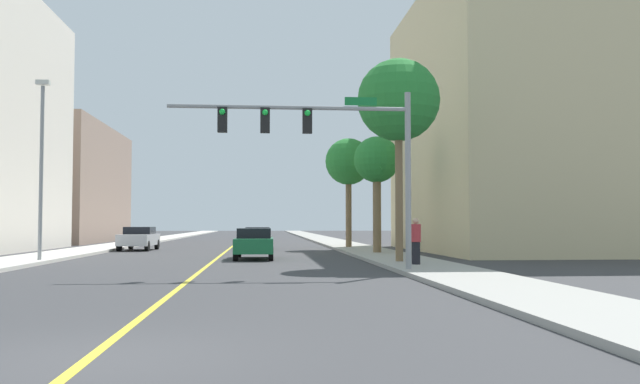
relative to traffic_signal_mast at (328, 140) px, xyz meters
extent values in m
plane|color=#38383A|center=(-4.38, 28.36, -4.52)|extent=(192.00, 192.00, 0.00)
cube|color=beige|center=(-12.60, 28.36, -4.45)|extent=(3.02, 168.00, 0.15)
cube|color=#9E9B93|center=(3.85, 28.36, -4.45)|extent=(3.02, 168.00, 0.15)
cube|color=yellow|center=(-4.38, 28.36, -4.52)|extent=(0.16, 144.00, 0.01)
cube|color=gray|center=(-22.64, 39.03, 0.67)|extent=(13.35, 19.61, 10.38)
cube|color=beige|center=(13.77, 16.56, 3.23)|extent=(13.13, 18.49, 15.51)
cylinder|color=gray|center=(2.74, 0.01, -1.36)|extent=(0.20, 0.20, 6.03)
cylinder|color=gray|center=(-1.32, 0.01, 1.07)|extent=(8.12, 0.14, 0.14)
cube|color=black|center=(-0.71, 0.01, 0.62)|extent=(0.32, 0.24, 0.84)
sphere|color=green|center=(-0.71, -0.13, 0.87)|extent=(0.20, 0.20, 0.20)
cube|color=black|center=(-2.13, 0.01, 0.62)|extent=(0.32, 0.24, 0.84)
sphere|color=green|center=(-2.13, -0.13, 0.87)|extent=(0.20, 0.20, 0.20)
cube|color=black|center=(-3.55, 0.01, 0.62)|extent=(0.32, 0.24, 0.84)
sphere|color=green|center=(-3.55, -0.13, 0.87)|extent=(0.20, 0.20, 0.20)
cube|color=#147233|center=(1.12, 0.01, 1.32)|extent=(1.10, 0.04, 0.28)
cylinder|color=gray|center=(-11.59, 6.82, -0.67)|extent=(0.16, 0.16, 7.41)
cube|color=beige|center=(-11.59, 6.82, 3.19)|extent=(0.56, 0.28, 0.20)
cylinder|color=brown|center=(3.34, 4.41, -1.07)|extent=(0.31, 0.31, 6.60)
sphere|color=#287F33|center=(3.34, 4.41, 2.23)|extent=(3.39, 3.39, 3.39)
cone|color=#287F33|center=(4.35, 4.54, 2.03)|extent=(0.62, 1.73, 1.52)
cone|color=#287F33|center=(3.58, 5.40, 2.03)|extent=(1.75, 0.81, 1.63)
cone|color=#287F33|center=(2.47, 4.92, 2.03)|extent=(1.12, 1.61, 1.81)
cone|color=#287F33|center=(2.45, 3.92, 2.03)|extent=(1.03, 1.55, 1.43)
cone|color=#287F33|center=(3.80, 3.50, 2.03)|extent=(1.33, 0.91, 1.64)
cylinder|color=brown|center=(3.87, 12.63, -1.90)|extent=(0.44, 0.44, 4.94)
sphere|color=#287F33|center=(3.87, 12.63, 0.57)|extent=(2.47, 2.47, 2.47)
cone|color=#287F33|center=(4.61, 12.68, 0.37)|extent=(0.51, 1.19, 1.08)
cone|color=#287F33|center=(4.27, 13.25, 0.37)|extent=(1.10, 0.88, 1.24)
cone|color=#287F33|center=(3.62, 13.32, 0.37)|extent=(1.32, 0.81, 1.19)
cone|color=#287F33|center=(3.13, 12.64, 0.37)|extent=(0.46, 1.32, 1.03)
cone|color=#287F33|center=(3.47, 12.00, 0.37)|extent=(1.10, 0.87, 1.34)
cone|color=#287F33|center=(4.24, 11.98, 0.37)|extent=(1.35, 1.02, 1.28)
cylinder|color=brown|center=(3.42, 20.85, -1.58)|extent=(0.39, 0.39, 5.59)
sphere|color=#287F33|center=(3.42, 20.85, 1.22)|extent=(3.06, 3.06, 3.06)
cone|color=#287F33|center=(4.34, 20.74, 1.02)|extent=(0.57, 1.47, 1.16)
cone|color=#287F33|center=(3.78, 21.69, 1.02)|extent=(1.55, 1.02, 1.20)
cone|color=#287F33|center=(2.63, 21.30, 1.02)|extent=(1.04, 1.48, 1.68)
cone|color=#287F33|center=(2.66, 20.34, 1.02)|extent=(1.07, 1.38, 1.49)
cone|color=#287F33|center=(3.65, 19.96, 1.02)|extent=(1.36, 0.71, 1.40)
cube|color=#196638|center=(-2.59, 9.27, -3.87)|extent=(1.82, 4.35, 0.67)
cube|color=black|center=(-2.59, 9.33, -3.30)|extent=(1.58, 2.13, 0.46)
cylinder|color=black|center=(-3.35, 10.89, -4.20)|extent=(0.23, 0.64, 0.64)
cylinder|color=black|center=(-1.78, 10.87, -4.20)|extent=(0.23, 0.64, 0.64)
cylinder|color=black|center=(-3.39, 7.66, -4.20)|extent=(0.23, 0.64, 0.64)
cylinder|color=black|center=(-1.82, 7.64, -4.20)|extent=(0.23, 0.64, 0.64)
cube|color=white|center=(-2.53, 20.64, -3.91)|extent=(1.82, 4.26, 0.59)
cube|color=black|center=(-2.52, 20.47, -3.35)|extent=(1.55, 1.83, 0.52)
cylinder|color=black|center=(-3.33, 22.18, -4.20)|extent=(0.24, 0.65, 0.64)
cylinder|color=black|center=(-1.81, 22.22, -4.20)|extent=(0.24, 0.65, 0.64)
cylinder|color=black|center=(-3.24, 19.07, -4.20)|extent=(0.24, 0.65, 0.64)
cylinder|color=black|center=(-1.73, 19.11, -4.20)|extent=(0.24, 0.65, 0.64)
cube|color=#BCBCC1|center=(-9.87, 19.94, -3.86)|extent=(2.01, 4.16, 0.69)
cube|color=black|center=(-9.86, 20.14, -3.29)|extent=(1.71, 1.94, 0.45)
cylinder|color=black|center=(-9.09, 18.41, -4.20)|extent=(0.24, 0.65, 0.64)
cylinder|color=black|center=(-10.75, 18.47, -4.20)|extent=(0.24, 0.65, 0.64)
cylinder|color=black|center=(-8.98, 21.41, -4.20)|extent=(0.24, 0.65, 0.64)
cylinder|color=black|center=(-10.64, 21.47, -4.20)|extent=(0.24, 0.65, 0.64)
cylinder|color=black|center=(3.54, 2.34, -3.95)|extent=(0.32, 0.32, 0.84)
cylinder|color=#B23338|center=(3.54, 2.34, -3.20)|extent=(0.38, 0.38, 0.67)
sphere|color=tan|center=(3.54, 2.34, -2.75)|extent=(0.23, 0.23, 0.23)
camera|label=1|loc=(-2.22, -22.18, -2.83)|focal=37.21mm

